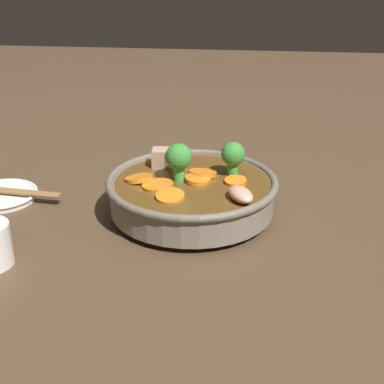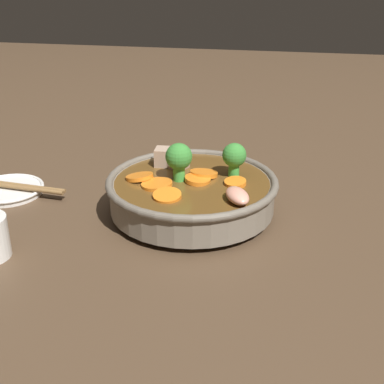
# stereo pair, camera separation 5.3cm
# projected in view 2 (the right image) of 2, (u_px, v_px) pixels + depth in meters

# --- Properties ---
(ground_plane) EXTENTS (3.00, 3.00, 0.00)m
(ground_plane) POSITION_uv_depth(u_px,v_px,m) (192.00, 214.00, 0.84)
(ground_plane) COLOR #4C3826
(stirfry_bowl) EXTENTS (0.27, 0.27, 0.12)m
(stirfry_bowl) POSITION_uv_depth(u_px,v_px,m) (192.00, 190.00, 0.83)
(stirfry_bowl) COLOR slate
(stirfry_bowl) RESTS_ON ground_plane
(side_saucer) EXTENTS (0.12, 0.12, 0.01)m
(side_saucer) POSITION_uv_depth(u_px,v_px,m) (8.00, 190.00, 0.91)
(side_saucer) COLOR white
(side_saucer) RESTS_ON ground_plane
(chopsticks_pair) EXTENTS (0.03, 0.22, 0.01)m
(chopsticks_pair) POSITION_uv_depth(u_px,v_px,m) (7.00, 185.00, 0.91)
(chopsticks_pair) COLOR olive
(chopsticks_pair) RESTS_ON side_saucer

